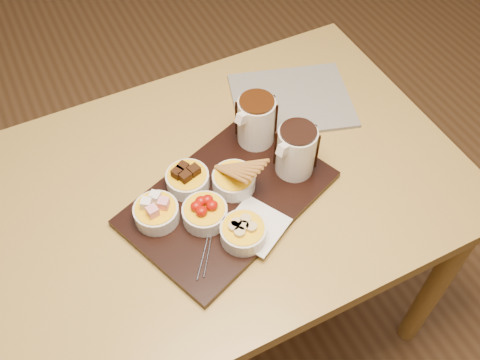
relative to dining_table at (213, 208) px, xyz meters
name	(u,v)px	position (x,y,z in m)	size (l,w,h in m)	color
ground	(221,315)	(0.00, 0.00, -0.65)	(5.00, 5.00, 0.00)	brown
dining_table	(213,208)	(0.00, 0.00, 0.00)	(1.20, 0.80, 0.75)	#AD8C40
serving_board	(228,198)	(0.01, -0.06, 0.11)	(0.46, 0.30, 0.02)	black
napkin	(255,226)	(0.03, -0.16, 0.12)	(0.12, 0.12, 0.00)	white
bowl_marshmallows	(157,213)	(-0.15, -0.05, 0.14)	(0.10, 0.10, 0.04)	silver
bowl_cake	(188,180)	(-0.06, 0.01, 0.14)	(0.10, 0.10, 0.04)	silver
bowl_strawberries	(205,214)	(-0.06, -0.10, 0.14)	(0.10, 0.10, 0.04)	silver
bowl_biscotti	(234,181)	(0.04, -0.04, 0.14)	(0.10, 0.10, 0.04)	silver
bowl_bananas	(243,233)	(-0.01, -0.18, 0.14)	(0.10, 0.10, 0.04)	silver
pitcher_dark_chocolate	(296,151)	(0.19, -0.06, 0.18)	(0.09, 0.09, 0.12)	silver
pitcher_milk_chocolate	(256,121)	(0.15, 0.07, 0.18)	(0.09, 0.09, 0.12)	silver
fondue_skewers	(210,227)	(-0.06, -0.12, 0.12)	(0.26, 0.03, 0.01)	silver
newspaper	(291,100)	(0.31, 0.16, 0.10)	(0.31, 0.25, 0.01)	beige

